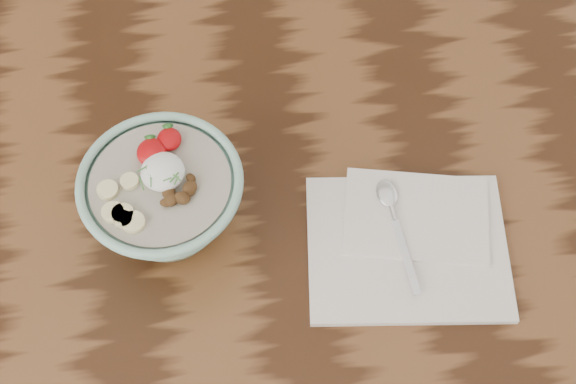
# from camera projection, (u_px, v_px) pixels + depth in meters

# --- Properties ---
(table) EXTENTS (1.60, 0.90, 0.75)m
(table) POSITION_uv_depth(u_px,v_px,m) (280.00, 228.00, 1.13)
(table) COLOR #331A0C
(table) RESTS_ON ground
(breakfast_bowl) EXTENTS (0.20, 0.20, 0.13)m
(breakfast_bowl) POSITION_uv_depth(u_px,v_px,m) (164.00, 199.00, 0.97)
(breakfast_bowl) COLOR #8DBEAC
(breakfast_bowl) RESTS_ON table
(napkin) EXTENTS (0.27, 0.24, 0.02)m
(napkin) POSITION_uv_depth(u_px,v_px,m) (409.00, 241.00, 1.01)
(napkin) COLOR white
(napkin) RESTS_ON table
(spoon) EXTENTS (0.03, 0.16, 0.01)m
(spoon) POSITION_uv_depth(u_px,v_px,m) (392.00, 209.00, 1.02)
(spoon) COLOR silver
(spoon) RESTS_ON napkin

